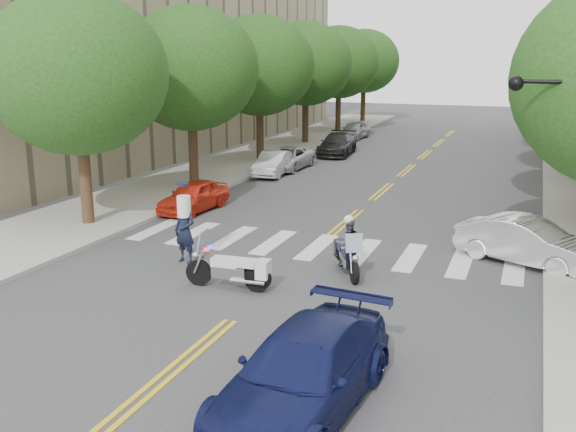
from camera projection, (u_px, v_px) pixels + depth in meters
The scene contains 19 objects.
ground at pixel (231, 321), 15.39m from camera, with size 140.00×140.00×0.00m, color #38383A.
sidewalk_left at pixel (250, 159), 38.58m from camera, with size 5.00×60.00×0.15m, color #9E9991.
tree_l_0 at pixel (77, 74), 22.52m from camera, with size 6.40×6.40×8.45m.
tree_l_1 at pixel (190, 69), 29.75m from camera, with size 6.40×6.40×8.45m.
tree_l_2 at pixel (259, 66), 36.99m from camera, with size 6.40×6.40×8.45m.
tree_l_3 at pixel (306, 64), 44.22m from camera, with size 6.40×6.40×8.45m.
tree_l_4 at pixel (339, 62), 51.45m from camera, with size 6.40×6.40×8.45m.
tree_l_5 at pixel (364, 61), 58.69m from camera, with size 6.40×6.40×8.45m.
tree_r_5 at pixel (573, 62), 52.54m from camera, with size 6.40×6.40×8.45m.
motorcycle_police at pixel (348, 248), 18.52m from camera, with size 1.29×2.01×1.78m.
motorcycle_parked at pixel (235, 270), 17.36m from camera, with size 2.46×0.65×1.58m.
officer_standing at pixel (185, 231), 19.51m from camera, with size 0.73×0.48×2.00m, color black.
convertible at pixel (527, 242), 19.41m from camera, with size 1.49×4.27×1.41m, color silver.
sedan_blue at pixel (304, 372), 11.40m from camera, with size 2.06×5.06×1.47m, color #101644.
parked_car_a at pixel (194, 196), 26.02m from camera, with size 1.49×3.69×1.26m, color red.
parked_car_b at pixel (273, 164), 33.71m from camera, with size 1.32×3.78×1.24m, color silver.
parked_car_c at pixel (287, 158), 35.48m from camera, with size 2.01×4.37×1.21m, color #B4B8BD.
parked_car_d at pixel (337, 144), 40.47m from camera, with size 1.92×4.71×1.37m, color black.
parked_car_e at pixel (354, 130), 48.17m from camera, with size 1.57×3.90×1.33m, color gray.
Camera 1 is at (6.44, -12.84, 6.23)m, focal length 40.00 mm.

